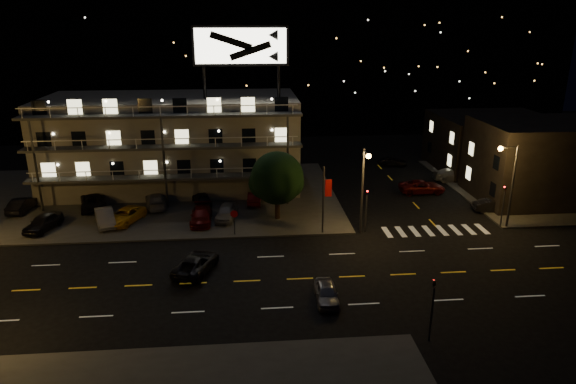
{
  "coord_description": "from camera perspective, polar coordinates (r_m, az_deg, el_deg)",
  "views": [
    {
      "loc": [
        -1.93,
        -34.49,
        18.61
      ],
      "look_at": [
        1.79,
        8.0,
        4.27
      ],
      "focal_mm": 32.0,
      "sensor_mm": 36.0,
      "label": 1
    }
  ],
  "objects": [
    {
      "name": "stop_sign",
      "position": [
        46.27,
        -5.99,
        -2.94
      ],
      "size": [
        0.91,
        0.11,
        2.61
      ],
      "color": "#2D2D30",
      "rests_on": "ground"
    },
    {
      "name": "side_bldg_back",
      "position": [
        71.78,
        21.62,
        5.12
      ],
      "size": [
        14.06,
        12.0,
        7.0
      ],
      "color": "black",
      "rests_on": "ground"
    },
    {
      "name": "road_car_west",
      "position": [
        40.74,
        -10.18,
        -7.81
      ],
      "size": [
        3.84,
        5.5,
        1.39
      ],
      "primitive_type": "imported",
      "rotation": [
        0.0,
        0.0,
        2.8
      ],
      "color": "black",
      "rests_on": "ground"
    },
    {
      "name": "lot_car_8",
      "position": [
        54.7,
        -9.57,
        -0.68
      ],
      "size": [
        2.63,
        4.12,
        1.31
      ],
      "primitive_type": "imported",
      "rotation": [
        0.0,
        0.0,
        3.45
      ],
      "color": "black",
      "rests_on": "curb_nw"
    },
    {
      "name": "curb_ne",
      "position": [
        65.82,
        24.27,
        0.54
      ],
      "size": [
        16.0,
        24.0,
        0.15
      ],
      "primitive_type": "cube",
      "color": "#383836",
      "rests_on": "ground"
    },
    {
      "name": "lot_car_7",
      "position": [
        54.84,
        -14.49,
        -0.91
      ],
      "size": [
        2.96,
        5.22,
        1.43
      ],
      "primitive_type": "imported",
      "rotation": [
        0.0,
        0.0,
        3.35
      ],
      "color": "gray",
      "rests_on": "curb_nw"
    },
    {
      "name": "lot_car_3",
      "position": [
        49.81,
        -9.61,
        -2.58
      ],
      "size": [
        1.94,
        4.76,
        1.38
      ],
      "primitive_type": "imported",
      "rotation": [
        0.0,
        0.0,
        -0.0
      ],
      "color": "#530C0B",
      "rests_on": "curb_nw"
    },
    {
      "name": "motel",
      "position": [
        60.39,
        -12.57,
        5.45
      ],
      "size": [
        28.0,
        13.8,
        18.1
      ],
      "color": "gray",
      "rests_on": "ground"
    },
    {
      "name": "banner_north",
      "position": [
        46.03,
        4.04,
        -0.72
      ],
      "size": [
        0.83,
        0.16,
        6.4
      ],
      "color": "#2D2D30",
      "rests_on": "ground"
    },
    {
      "name": "signal_nw",
      "position": [
        47.16,
        8.71,
        -1.52
      ],
      "size": [
        0.2,
        0.27,
        4.6
      ],
      "color": "#2D2D30",
      "rests_on": "ground"
    },
    {
      "name": "tree",
      "position": [
        49.03,
        -1.27,
        1.4
      ],
      "size": [
        5.31,
        5.11,
        6.69
      ],
      "color": "black",
      "rests_on": "curb_nw"
    },
    {
      "name": "side_car_0",
      "position": [
        56.17,
        21.82,
        -1.45
      ],
      "size": [
        4.05,
        1.78,
        1.29
      ],
      "primitive_type": "imported",
      "rotation": [
        0.0,
        0.0,
        1.46
      ],
      "color": "black",
      "rests_on": "ground"
    },
    {
      "name": "signal_ne",
      "position": [
        51.75,
        22.84,
        -0.98
      ],
      "size": [
        0.27,
        0.2,
        4.6
      ],
      "color": "#2D2D30",
      "rests_on": "ground"
    },
    {
      "name": "lot_car_6",
      "position": [
        56.57,
        -20.8,
        -0.91
      ],
      "size": [
        3.91,
        5.91,
        1.51
      ],
      "primitive_type": "imported",
      "rotation": [
        0.0,
        0.0,
        3.42
      ],
      "color": "black",
      "rests_on": "curb_nw"
    },
    {
      "name": "side_bldg_front",
      "position": [
        61.43,
        26.52,
        3.09
      ],
      "size": [
        14.06,
        10.0,
        8.5
      ],
      "color": "black",
      "rests_on": "ground"
    },
    {
      "name": "hill_backdrop",
      "position": [
        103.59,
        -7.46,
        14.53
      ],
      "size": [
        120.0,
        25.0,
        24.0
      ],
      "color": "black",
      "rests_on": "ground"
    },
    {
      "name": "lot_car_2",
      "position": [
        51.49,
        -17.68,
        -2.55
      ],
      "size": [
        3.82,
        5.25,
        1.33
      ],
      "primitive_type": "imported",
      "rotation": [
        0.0,
        0.0,
        -0.38
      ],
      "color": "gold",
      "rests_on": "curb_nw"
    },
    {
      "name": "lot_car_0",
      "position": [
        52.46,
        -25.57,
        -3.06
      ],
      "size": [
        2.91,
        4.67,
        1.48
      ],
      "primitive_type": "imported",
      "rotation": [
        0.0,
        0.0,
        -0.29
      ],
      "color": "black",
      "rests_on": "curb_nw"
    },
    {
      "name": "streetlight_ne",
      "position": [
        50.95,
        23.41,
        1.48
      ],
      "size": [
        1.92,
        0.44,
        8.0
      ],
      "color": "#2D2D30",
      "rests_on": "ground"
    },
    {
      "name": "lot_car_9",
      "position": [
        54.24,
        -3.75,
        -0.63
      ],
      "size": [
        1.6,
        3.97,
        1.28
      ],
      "primitive_type": "imported",
      "rotation": [
        0.0,
        0.0,
        3.08
      ],
      "color": "#530C0B",
      "rests_on": "curb_nw"
    },
    {
      "name": "curb_nw",
      "position": [
        58.8,
        -16.58,
        -0.58
      ],
      "size": [
        44.0,
        24.0,
        0.15
      ],
      "primitive_type": "cube",
      "color": "#383836",
      "rests_on": "ground"
    },
    {
      "name": "signal_sw",
      "position": [
        32.44,
        15.75,
        -11.82
      ],
      "size": [
        0.2,
        0.27,
        4.6
      ],
      "color": "#2D2D30",
      "rests_on": "ground"
    },
    {
      "name": "side_car_2",
      "position": [
        65.4,
        18.02,
        1.8
      ],
      "size": [
        5.3,
        2.68,
        1.48
      ],
      "primitive_type": "imported",
      "rotation": [
        0.0,
        0.0,
        1.45
      ],
      "color": "gray",
      "rests_on": "ground"
    },
    {
      "name": "road_car_east",
      "position": [
        36.36,
        4.29,
        -11.1
      ],
      "size": [
        1.61,
        3.76,
        1.27
      ],
      "primitive_type": "imported",
      "rotation": [
        0.0,
        0.0,
        -0.03
      ],
      "color": "gray",
      "rests_on": "ground"
    },
    {
      "name": "streetlight_nc",
      "position": [
        45.77,
        8.4,
        1.03
      ],
      "size": [
        0.44,
        1.92,
        8.0
      ],
      "color": "#2D2D30",
      "rests_on": "ground"
    },
    {
      "name": "ground",
      "position": [
        39.23,
        -1.61,
        -9.73
      ],
      "size": [
        140.0,
        140.0,
        0.0
      ],
      "primitive_type": "plane",
      "color": "black",
      "rests_on": "ground"
    },
    {
      "name": "side_car_3",
      "position": [
        70.24,
        11.54,
        3.38
      ],
      "size": [
        4.02,
        2.41,
        1.28
      ],
      "primitive_type": "imported",
      "rotation": [
        0.0,
        0.0,
        1.32
      ],
      "color": "black",
      "rests_on": "ground"
    },
    {
      "name": "side_car_1",
      "position": [
        59.86,
        14.68,
        0.57
      ],
      "size": [
        5.13,
        2.38,
        1.42
      ],
      "primitive_type": "imported",
      "rotation": [
        0.0,
        0.0,
        1.57
      ],
      "color": "#530C0B",
      "rests_on": "ground"
    },
    {
      "name": "lot_car_1",
      "position": [
        51.54,
        -19.68,
        -2.66
      ],
      "size": [
        2.98,
        4.76,
        1.48
      ],
      "primitive_type": "imported",
      "rotation": [
        0.0,
        0.0,
        0.34
      ],
      "color": "gray",
      "rests_on": "curb_nw"
    },
    {
      "name": "lot_car_5",
      "position": [
        58.45,
        -27.43,
        -1.27
      ],
      "size": [
        1.87,
        4.37,
        1.4
      ],
      "primitive_type": "imported",
      "rotation": [
        0.0,
        0.0,
        3.05
      ],
      "color": "black",
      "rests_on": "curb_nw"
    },
    {
      "name": "lot_car_4",
      "position": [
        50.26,
        -6.89,
        -2.23
      ],
      "size": [
        2.4,
        4.43,
        1.43
      ],
      "primitive_type": "imported",
      "rotation": [
        0.0,
        0.0,
        -0.18
      ],
      "color": "gray",
      "rests_on": "curb_nw"
    }
  ]
}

